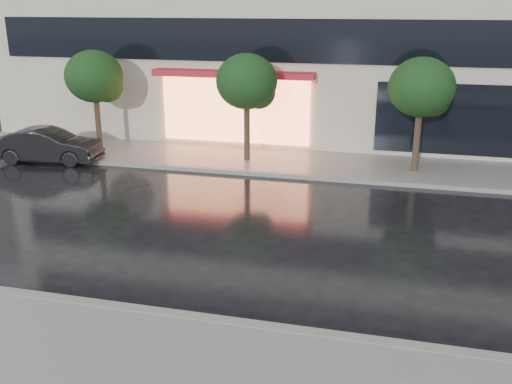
% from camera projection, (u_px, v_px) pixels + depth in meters
% --- Properties ---
extents(ground, '(120.00, 120.00, 0.00)m').
position_uv_depth(ground, '(264.00, 303.00, 11.29)').
color(ground, black).
rests_on(ground, ground).
extents(sidewalk_far, '(60.00, 3.50, 0.12)m').
position_uv_depth(sidewalk_far, '(328.00, 165.00, 20.71)').
color(sidewalk_far, slate).
rests_on(sidewalk_far, ground).
extents(curb_near, '(60.00, 0.25, 0.14)m').
position_uv_depth(curb_near, '(251.00, 326.00, 10.35)').
color(curb_near, gray).
rests_on(curb_near, ground).
extents(curb_far, '(60.00, 0.25, 0.14)m').
position_uv_depth(curb_far, '(322.00, 178.00, 19.09)').
color(curb_far, gray).
rests_on(curb_far, ground).
extents(tree_far_west, '(2.20, 2.20, 3.99)m').
position_uv_depth(tree_far_west, '(96.00, 78.00, 21.66)').
color(tree_far_west, '#33261C').
rests_on(tree_far_west, ground).
extents(tree_mid_west, '(2.20, 2.20, 3.99)m').
position_uv_depth(tree_mid_west, '(249.00, 84.00, 20.28)').
color(tree_mid_west, '#33261C').
rests_on(tree_mid_west, ground).
extents(tree_mid_east, '(2.20, 2.20, 3.99)m').
position_uv_depth(tree_mid_east, '(423.00, 89.00, 18.90)').
color(tree_mid_east, '#33261C').
rests_on(tree_mid_east, ground).
extents(parked_car, '(3.99, 1.79, 1.27)m').
position_uv_depth(parked_car, '(48.00, 146.00, 21.07)').
color(parked_car, black).
rests_on(parked_car, ground).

